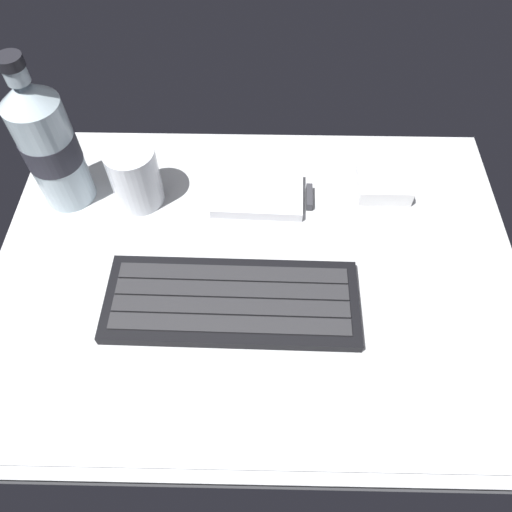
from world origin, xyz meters
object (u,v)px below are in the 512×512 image
keyboard (232,301)px  water_bottle (49,144)px  handheld_device (263,195)px  juice_cup (135,178)px  charger_block (383,185)px

keyboard → water_bottle: (-22.50, 16.55, 8.20)cm
handheld_device → juice_cup: bearing=-179.0°
handheld_device → juice_cup: size_ratio=1.53×
handheld_device → water_bottle: size_ratio=0.63×
water_bottle → charger_block: 42.84cm
water_bottle → charger_block: (42.10, 1.39, -7.81)cm
keyboard → charger_block: size_ratio=4.16×
handheld_device → water_bottle: (-25.86, 0.23, 8.28)cm
juice_cup → handheld_device: bearing=1.0°
water_bottle → keyboard: bearing=-36.3°
keyboard → handheld_device: bearing=78.4°
keyboard → juice_cup: 20.86cm
juice_cup → water_bottle: size_ratio=0.41×
juice_cup → charger_block: bearing=3.4°
charger_block → juice_cup: bearing=-176.6°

